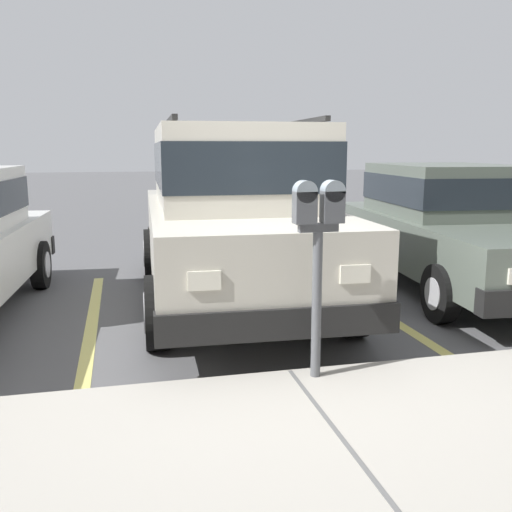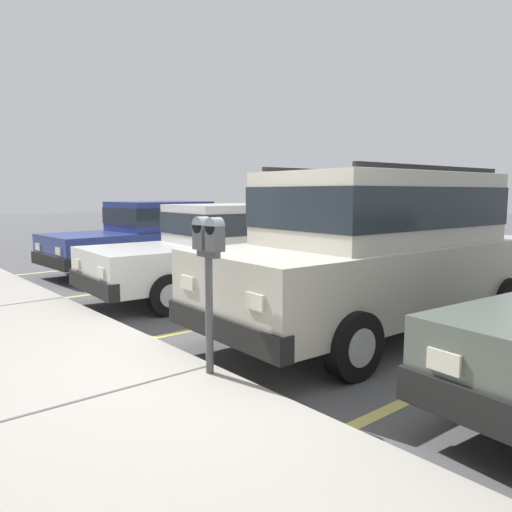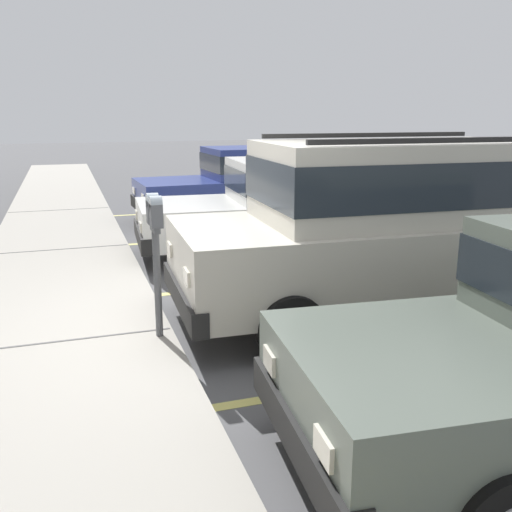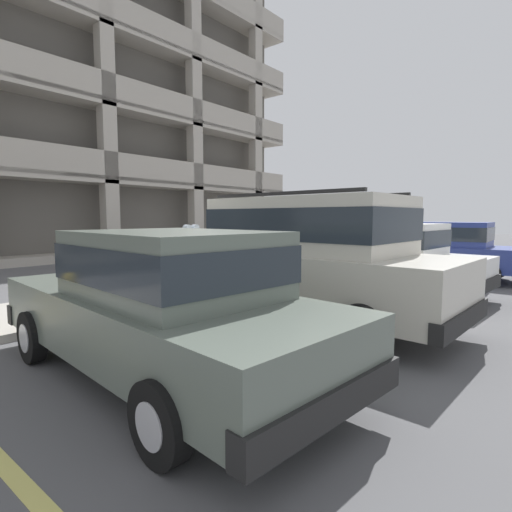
{
  "view_description": "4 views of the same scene",
  "coord_description": "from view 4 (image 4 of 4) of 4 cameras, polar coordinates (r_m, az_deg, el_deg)",
  "views": [
    {
      "loc": [
        1.16,
        4.04,
        1.74
      ],
      "look_at": [
        -0.05,
        -1.09,
        0.74
      ],
      "focal_mm": 40.0,
      "sensor_mm": 36.0,
      "label": 1
    },
    {
      "loc": [
        -3.74,
        2.83,
        1.74
      ],
      "look_at": [
        0.14,
        -0.44,
        1.09
      ],
      "focal_mm": 35.0,
      "sensor_mm": 36.0,
      "label": 2
    },
    {
      "loc": [
        -5.48,
        1.12,
        2.28
      ],
      "look_at": [
        0.15,
        -0.76,
        0.77
      ],
      "focal_mm": 40.0,
      "sensor_mm": 36.0,
      "label": 3
    },
    {
      "loc": [
        -5.38,
        -5.66,
        1.68
      ],
      "look_at": [
        0.17,
        -1.05,
        0.97
      ],
      "focal_mm": 28.0,
      "sensor_mm": 36.0,
      "label": 4
    }
  ],
  "objects": [
    {
      "name": "ground_plane",
      "position": [
        8.0,
        -6.59,
        -6.91
      ],
      "size": [
        80.0,
        80.0,
        0.1
      ],
      "color": "#565659"
    },
    {
      "name": "sidewalk",
      "position": [
        8.95,
        -12.38,
        -4.95
      ],
      "size": [
        40.0,
        2.2,
        0.12
      ],
      "color": "#ADA89E",
      "rests_on": "ground_plane"
    },
    {
      "name": "parking_stall_lines",
      "position": [
        8.27,
        7.88,
        -6.14
      ],
      "size": [
        12.16,
        4.8,
        0.01
      ],
      "color": "#DBD16B",
      "rests_on": "ground_plane"
    },
    {
      "name": "silver_suv",
      "position": [
        6.34,
        7.21,
        0.22
      ],
      "size": [
        2.15,
        4.85,
        2.03
      ],
      "rotation": [
        0.0,
        0.0,
        -0.04
      ],
      "color": "beige",
      "rests_on": "ground_plane"
    },
    {
      "name": "red_sedan",
      "position": [
        4.23,
        -13.07,
        -6.23
      ],
      "size": [
        2.12,
        4.61,
        1.54
      ],
      "rotation": [
        0.0,
        0.0,
        -0.09
      ],
      "color": "#5B665B",
      "rests_on": "ground_plane"
    },
    {
      "name": "dark_hatchback",
      "position": [
        9.19,
        17.52,
        -0.01
      ],
      "size": [
        2.03,
        4.58,
        1.54
      ],
      "rotation": [
        0.0,
        0.0,
        -0.06
      ],
      "color": "silver",
      "rests_on": "ground_plane"
    },
    {
      "name": "blue_coupe",
      "position": [
        12.09,
        24.87,
        1.01
      ],
      "size": [
        1.98,
        4.55,
        1.54
      ],
      "rotation": [
        0.0,
        0.0,
        0.04
      ],
      "color": "navy",
      "rests_on": "ground_plane"
    },
    {
      "name": "parking_meter_near",
      "position": [
        7.98,
        -9.22,
        1.89
      ],
      "size": [
        0.35,
        0.12,
        1.41
      ],
      "color": "#595B60",
      "rests_on": "sidewalk"
    }
  ]
}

